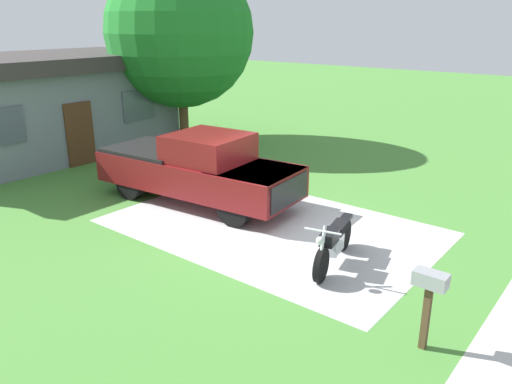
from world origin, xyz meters
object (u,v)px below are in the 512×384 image
(mailbox, at_px, (429,290))
(shade_tree, at_px, (180,33))
(neighbor_house, at_px, (37,104))
(pickup_truck, at_px, (196,167))
(motorcycle, at_px, (334,243))

(mailbox, xyz_separation_m, shade_tree, (7.03, 12.41, 3.22))
(neighbor_house, bearing_deg, shade_tree, -33.68)
(pickup_truck, bearing_deg, neighbor_house, 88.65)
(motorcycle, relative_size, pickup_truck, 0.38)
(pickup_truck, height_order, neighbor_house, neighbor_house)
(pickup_truck, height_order, mailbox, pickup_truck)
(mailbox, bearing_deg, neighbor_house, 80.15)
(mailbox, relative_size, neighbor_house, 0.13)
(motorcycle, xyz_separation_m, neighbor_house, (1.14, 12.89, 1.32))
(pickup_truck, bearing_deg, motorcycle, -101.28)
(motorcycle, relative_size, mailbox, 1.73)
(shade_tree, relative_size, neighbor_house, 0.73)
(shade_tree, xyz_separation_m, neighbor_house, (-4.37, 2.91, -2.41))
(mailbox, distance_m, neighbor_house, 15.58)
(motorcycle, height_order, shade_tree, shade_tree)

